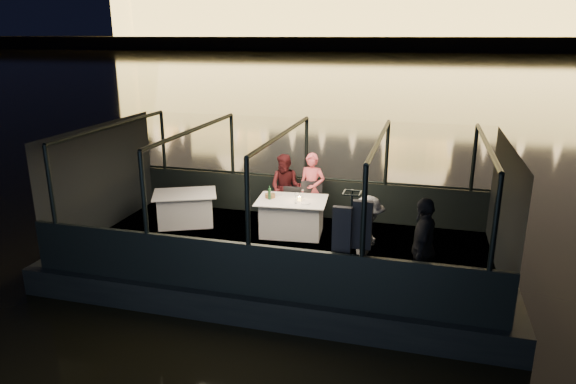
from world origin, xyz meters
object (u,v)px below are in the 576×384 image
(coat_stand, at_px, (350,248))
(passenger_dark, at_px, (423,247))
(dining_table_aft, at_px, (185,208))
(person_man_maroon, at_px, (286,188))
(wine_bottle, at_px, (270,192))
(dining_table_central, at_px, (292,217))
(chair_port_right, at_px, (309,208))
(chair_port_left, at_px, (290,207))
(passenger_stripe, at_px, (367,236))
(person_woman_coral, at_px, (312,192))

(coat_stand, distance_m, passenger_dark, 1.19)
(dining_table_aft, bearing_deg, passenger_dark, -21.50)
(person_man_maroon, relative_size, wine_bottle, 5.26)
(dining_table_central, relative_size, chair_port_right, 1.44)
(chair_port_left, relative_size, person_man_maroon, 0.56)
(dining_table_aft, relative_size, chair_port_left, 1.61)
(chair_port_left, height_order, person_man_maroon, person_man_maroon)
(dining_table_aft, distance_m, chair_port_right, 2.77)
(dining_table_aft, xyz_separation_m, passenger_dark, (5.15, -2.03, 0.47))
(wine_bottle, bearing_deg, coat_stand, -49.85)
(passenger_stripe, bearing_deg, chair_port_right, 38.08)
(person_man_maroon, distance_m, wine_bottle, 0.94)
(dining_table_aft, xyz_separation_m, chair_port_right, (2.72, 0.48, 0.06))
(dining_table_central, relative_size, person_man_maroon, 0.95)
(passenger_stripe, bearing_deg, dining_table_aft, 71.64)
(dining_table_aft, height_order, chair_port_left, chair_port_left)
(person_man_maroon, bearing_deg, chair_port_left, -53.77)
(person_woman_coral, bearing_deg, coat_stand, -62.12)
(dining_table_aft, distance_m, person_woman_coral, 2.84)
(person_woman_coral, bearing_deg, chair_port_left, -140.05)
(person_man_maroon, xyz_separation_m, passenger_stripe, (2.15, -2.64, 0.10))
(dining_table_central, xyz_separation_m, person_woman_coral, (0.26, 0.74, 0.36))
(chair_port_left, height_order, person_woman_coral, person_woman_coral)
(person_man_maroon, relative_size, passenger_dark, 0.91)
(dining_table_central, relative_size, coat_stand, 0.78)
(passenger_dark, bearing_deg, chair_port_right, -127.78)
(dining_table_central, height_order, coat_stand, coat_stand)
(chair_port_left, xyz_separation_m, wine_bottle, (-0.30, -0.54, 0.47))
(dining_table_aft, bearing_deg, dining_table_central, 0.79)
(dining_table_central, xyz_separation_m, wine_bottle, (-0.46, -0.09, 0.53))
(coat_stand, height_order, wine_bottle, coat_stand)
(passenger_dark, bearing_deg, dining_table_aft, -103.27)
(dining_table_central, bearing_deg, person_man_maroon, 113.72)
(dining_table_central, height_order, dining_table_aft, dining_table_central)
(dining_table_central, distance_m, wine_bottle, 0.71)
(dining_table_aft, relative_size, chair_port_right, 1.36)
(dining_table_aft, height_order, passenger_stripe, passenger_stripe)
(coat_stand, relative_size, person_man_maroon, 1.21)
(chair_port_left, distance_m, wine_bottle, 0.77)
(chair_port_right, relative_size, passenger_stripe, 0.65)
(chair_port_right, distance_m, wine_bottle, 1.02)
(dining_table_aft, relative_size, person_woman_coral, 0.85)
(chair_port_right, height_order, wine_bottle, wine_bottle)
(dining_table_aft, xyz_separation_m, coat_stand, (4.05, -2.49, 0.51))
(person_woman_coral, relative_size, passenger_stripe, 1.05)
(chair_port_right, relative_size, person_woman_coral, 0.62)
(passenger_dark, bearing_deg, dining_table_central, -119.13)
(chair_port_left, xyz_separation_m, passenger_stripe, (1.93, -2.26, 0.40))
(dining_table_aft, bearing_deg, person_man_maroon, 22.69)
(passenger_stripe, relative_size, passenger_dark, 0.92)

